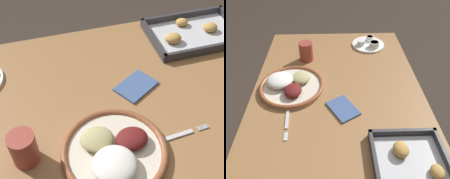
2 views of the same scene
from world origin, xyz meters
TOP-DOWN VIEW (x-y plane):
  - dining_table at (0.00, 0.00)m, footprint 1.17×0.75m
  - dinner_plate at (-0.08, -0.21)m, footprint 0.29×0.29m
  - fork at (0.10, -0.20)m, footprint 0.21×0.03m
  - baking_tray at (0.37, 0.22)m, footprint 0.36×0.24m
  - drinking_cup at (-0.30, -0.15)m, footprint 0.07×0.07m
  - napkin at (0.06, 0.02)m, footprint 0.16×0.14m

SIDE VIEW (x-z plane):
  - dining_table at x=0.00m, z-range 0.24..0.95m
  - fork at x=0.10m, z-range 0.70..0.71m
  - napkin at x=0.06m, z-range 0.70..0.71m
  - baking_tray at x=0.37m, z-range 0.70..0.74m
  - dinner_plate at x=-0.08m, z-range 0.69..0.75m
  - drinking_cup at x=-0.30m, z-range 0.70..0.80m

